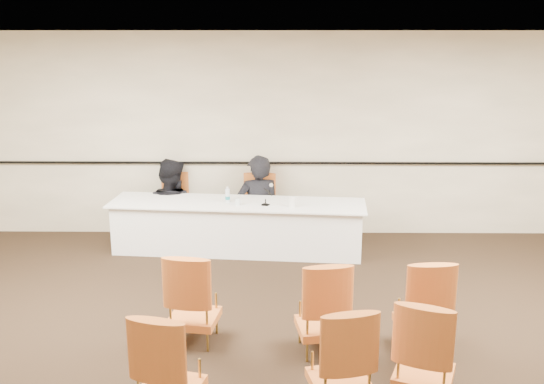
{
  "coord_description": "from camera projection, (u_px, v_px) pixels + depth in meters",
  "views": [
    {
      "loc": [
        -0.18,
        -4.82,
        3.01
      ],
      "look_at": [
        -0.27,
        2.6,
        1.02
      ],
      "focal_mm": 40.0,
      "sensor_mm": 36.0,
      "label": 1
    }
  ],
  "objects": [
    {
      "name": "panelist_main",
      "position": [
        258.0,
        215.0,
        8.93
      ],
      "size": [
        0.73,
        0.56,
        1.82
      ],
      "primitive_type": "imported",
      "rotation": [
        0.0,
        0.0,
        3.34
      ],
      "color": "black",
      "rests_on": "ground"
    },
    {
      "name": "wall_rail",
      "position": [
        291.0,
        163.0,
        8.97
      ],
      "size": [
        9.8,
        0.04,
        0.03
      ],
      "primitive_type": "cube",
      "color": "black",
      "rests_on": "wall_back"
    },
    {
      "name": "aud_chair_back_left",
      "position": [
        169.0,
        364.0,
        4.74
      ],
      "size": [
        0.61,
        0.61,
        0.95
      ],
      "primitive_type": null,
      "rotation": [
        0.0,
        0.0,
        -0.25
      ],
      "color": "#DA5D27",
      "rests_on": "ground"
    },
    {
      "name": "wall_back",
      "position": [
        291.0,
        136.0,
        8.91
      ],
      "size": [
        10.0,
        0.04,
        3.0
      ],
      "primitive_type": "cube",
      "color": "#B9AD91",
      "rests_on": "ground"
    },
    {
      "name": "ceiling",
      "position": [
        303.0,
        31.0,
        4.66
      ],
      "size": [
        10.0,
        10.0,
        0.0
      ],
      "primitive_type": "plane",
      "rotation": [
        3.14,
        0.0,
        0.0
      ],
      "color": "white",
      "rests_on": "ground"
    },
    {
      "name": "panelist_second_chair",
      "position": [
        171.0,
        205.0,
        9.02
      ],
      "size": [
        0.54,
        0.54,
        0.95
      ],
      "primitive_type": null,
      "rotation": [
        0.0,
        0.0,
        -0.09
      ],
      "color": "#DA5D27",
      "rests_on": "ground"
    },
    {
      "name": "water_bottle",
      "position": [
        228.0,
        194.0,
        8.34
      ],
      "size": [
        0.09,
        0.09,
        0.22
      ],
      "primitive_type": null,
      "rotation": [
        0.0,
        0.0,
        -0.41
      ],
      "color": "#187B85",
      "rests_on": "panel_table"
    },
    {
      "name": "aud_chair_front_mid",
      "position": [
        322.0,
        306.0,
        5.75
      ],
      "size": [
        0.57,
        0.57,
        0.95
      ],
      "primitive_type": null,
      "rotation": [
        0.0,
        0.0,
        0.16
      ],
      "color": "#DA5D27",
      "rests_on": "ground"
    },
    {
      "name": "panelist_second",
      "position": [
        171.0,
        216.0,
        9.07
      ],
      "size": [
        1.04,
        0.93,
        1.75
      ],
      "primitive_type": "imported",
      "rotation": [
        0.0,
        0.0,
        2.77
      ],
      "color": "black",
      "rests_on": "ground"
    },
    {
      "name": "aud_chair_front_right",
      "position": [
        423.0,
        303.0,
        5.8
      ],
      "size": [
        0.54,
        0.54,
        0.95
      ],
      "primitive_type": null,
      "rotation": [
        0.0,
        0.0,
        0.08
      ],
      "color": "#DA5D27",
      "rests_on": "ground"
    },
    {
      "name": "aud_chair_back_right",
      "position": [
        425.0,
        351.0,
        4.94
      ],
      "size": [
        0.65,
        0.65,
        0.95
      ],
      "primitive_type": null,
      "rotation": [
        0.0,
        0.0,
        -0.38
      ],
      "color": "#DA5D27",
      "rests_on": "ground"
    },
    {
      "name": "floor",
      "position": [
        298.0,
        376.0,
        5.43
      ],
      "size": [
        10.0,
        10.0,
        0.0
      ],
      "primitive_type": "plane",
      "color": "black",
      "rests_on": "ground"
    },
    {
      "name": "aud_chair_back_mid",
      "position": [
        340.0,
        358.0,
        4.84
      ],
      "size": [
        0.6,
        0.6,
        0.95
      ],
      "primitive_type": null,
      "rotation": [
        0.0,
        0.0,
        0.23
      ],
      "color": "#DA5D27",
      "rests_on": "ground"
    },
    {
      "name": "coffee_cup",
      "position": [
        292.0,
        202.0,
        8.1
      ],
      "size": [
        0.1,
        0.1,
        0.14
      ],
      "primitive_type": "cylinder",
      "rotation": [
        0.0,
        0.0,
        0.11
      ],
      "color": "white",
      "rests_on": "panel_table"
    },
    {
      "name": "aud_chair_front_left",
      "position": [
        193.0,
        297.0,
        5.94
      ],
      "size": [
        0.57,
        0.57,
        0.95
      ],
      "primitive_type": null,
      "rotation": [
        0.0,
        0.0,
        -0.15
      ],
      "color": "#DA5D27",
      "rests_on": "ground"
    },
    {
      "name": "microphone",
      "position": [
        266.0,
        195.0,
        8.17
      ],
      "size": [
        0.19,
        0.23,
        0.28
      ],
      "primitive_type": null,
      "rotation": [
        0.0,
        0.0,
        -0.51
      ],
      "color": "black",
      "rests_on": "panel_table"
    },
    {
      "name": "panelist_main_chair",
      "position": [
        258.0,
        208.0,
        8.9
      ],
      "size": [
        0.54,
        0.54,
        0.95
      ],
      "primitive_type": null,
      "rotation": [
        0.0,
        0.0,
        -0.09
      ],
      "color": "#DA5D27",
      "rests_on": "ground"
    },
    {
      "name": "papers",
      "position": [
        274.0,
        204.0,
        8.27
      ],
      "size": [
        0.34,
        0.29,
        0.0
      ],
      "primitive_type": "cube",
      "rotation": [
        0.0,
        0.0,
        0.25
      ],
      "color": "white",
      "rests_on": "panel_table"
    },
    {
      "name": "drinking_glass",
      "position": [
        238.0,
        202.0,
        8.2
      ],
      "size": [
        0.06,
        0.06,
        0.1
      ],
      "primitive_type": "cylinder",
      "rotation": [
        0.0,
        0.0,
        0.01
      ],
      "color": "white",
      "rests_on": "panel_table"
    },
    {
      "name": "panel_table",
      "position": [
        238.0,
        227.0,
        8.44
      ],
      "size": [
        3.58,
        1.12,
        0.71
      ],
      "primitive_type": null,
      "rotation": [
        0.0,
        0.0,
        -0.09
      ],
      "color": "white",
      "rests_on": "ground"
    }
  ]
}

